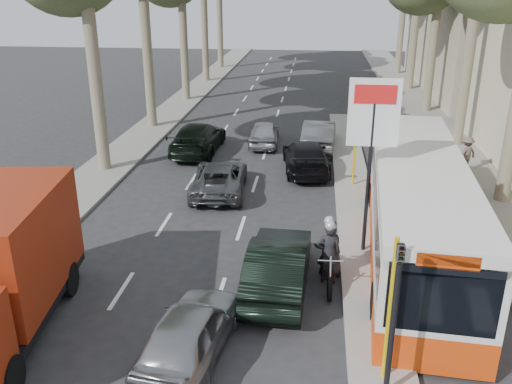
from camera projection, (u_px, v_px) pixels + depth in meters
ground at (241, 343)px, 13.09m from camera, size 120.00×120.00×0.00m
sidewalk_right at (423, 114)px, 35.34m from camera, size 3.20×70.00×0.12m
median_left at (185, 99)px, 39.82m from camera, size 2.40×64.00×0.12m
traffic_island at (352, 186)px, 22.92m from camera, size 1.50×26.00×0.16m
billboard at (371, 143)px, 16.04m from camera, size 1.50×12.10×5.60m
traffic_light_island at (396, 296)px, 10.47m from camera, size 0.16×0.41×3.60m
silver_hatchback at (190, 332)px, 12.38m from camera, size 2.13×4.19×1.36m
dark_hatchback at (278, 265)px, 15.17m from camera, size 1.77×4.66×1.52m
queue_car_a at (219, 178)px, 22.24m from camera, size 2.43×4.70×1.27m
queue_car_b at (306, 156)px, 24.75m from camera, size 2.50×5.01×1.40m
queue_car_c at (264, 133)px, 28.71m from camera, size 1.71×3.88×1.30m
queue_car_d at (319, 135)px, 28.04m from camera, size 1.85×4.64×1.50m
queue_car_e at (198, 138)px, 27.44m from camera, size 2.24×5.25×1.51m
city_bus at (416, 206)px, 16.79m from camera, size 3.53×12.17×3.16m
motorcycle at (328, 252)px, 15.56m from camera, size 0.86×2.35×2.00m
pedestrian_far at (466, 154)px, 24.44m from camera, size 1.10×0.89×1.57m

